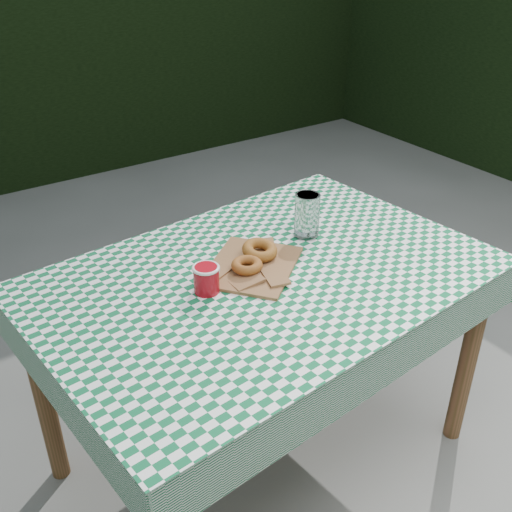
# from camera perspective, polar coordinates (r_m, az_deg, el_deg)

# --- Properties ---
(ground) EXTENTS (60.00, 60.00, 0.00)m
(ground) POSITION_cam_1_polar(r_m,az_deg,el_deg) (2.26, 1.82, -17.70)
(ground) COLOR #5A5954
(ground) RESTS_ON ground
(table) EXTENTS (1.39, 0.99, 0.75)m
(table) POSITION_cam_1_polar(r_m,az_deg,el_deg) (1.98, 0.79, -11.09)
(table) COLOR brown
(table) RESTS_ON ground
(tablecloth) EXTENTS (1.41, 1.01, 0.01)m
(tablecloth) POSITION_cam_1_polar(r_m,az_deg,el_deg) (1.75, 0.87, -1.73)
(tablecloth) COLOR #0E5B33
(tablecloth) RESTS_ON table
(paper_bag) EXTENTS (0.39, 0.38, 0.02)m
(paper_bag) POSITION_cam_1_polar(r_m,az_deg,el_deg) (1.77, -0.39, -0.91)
(paper_bag) COLOR brown
(paper_bag) RESTS_ON tablecloth
(bagel_front) EXTENTS (0.11, 0.11, 0.03)m
(bagel_front) POSITION_cam_1_polar(r_m,az_deg,el_deg) (1.73, -0.88, -0.89)
(bagel_front) COLOR #93591E
(bagel_front) RESTS_ON paper_bag
(bagel_back) EXTENTS (0.13, 0.13, 0.03)m
(bagel_back) POSITION_cam_1_polar(r_m,az_deg,el_deg) (1.80, 0.36, 0.58)
(bagel_back) COLOR #9A6120
(bagel_back) RESTS_ON paper_bag
(coffee_mug) EXTENTS (0.19, 0.19, 0.08)m
(coffee_mug) POSITION_cam_1_polar(r_m,az_deg,el_deg) (1.65, -4.79, -2.23)
(coffee_mug) COLOR #9A0914
(coffee_mug) RESTS_ON tablecloth
(drinking_glass) EXTENTS (0.10, 0.10, 0.15)m
(drinking_glass) POSITION_cam_1_polar(r_m,az_deg,el_deg) (1.93, 4.92, 3.91)
(drinking_glass) COLOR silver
(drinking_glass) RESTS_ON tablecloth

